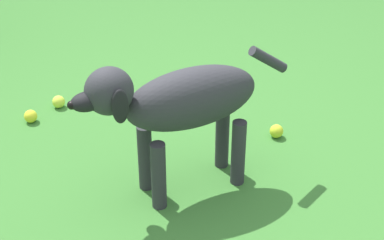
# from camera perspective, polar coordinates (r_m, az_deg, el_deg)

# --- Properties ---
(ground) EXTENTS (14.00, 14.00, 0.00)m
(ground) POSITION_cam_1_polar(r_m,az_deg,el_deg) (2.72, -1.03, -3.99)
(ground) COLOR #38722D
(dog) EXTENTS (0.57, 0.80, 0.63)m
(dog) POSITION_cam_1_polar(r_m,az_deg,el_deg) (2.34, -1.20, 1.62)
(dog) COLOR #2D2D33
(dog) RESTS_ON ground
(tennis_ball_0) EXTENTS (0.07, 0.07, 0.07)m
(tennis_ball_0) POSITION_cam_1_polar(r_m,az_deg,el_deg) (3.20, -12.62, 1.72)
(tennis_ball_0) COLOR #CBE240
(tennis_ball_0) RESTS_ON ground
(tennis_ball_3) EXTENTS (0.07, 0.07, 0.07)m
(tennis_ball_3) POSITION_cam_1_polar(r_m,az_deg,el_deg) (2.91, 8.07, -1.06)
(tennis_ball_3) COLOR #C2D32C
(tennis_ball_3) RESTS_ON ground
(tennis_ball_4) EXTENTS (0.07, 0.07, 0.07)m
(tennis_ball_4) POSITION_cam_1_polar(r_m,az_deg,el_deg) (3.10, -15.16, 0.35)
(tennis_ball_4) COLOR yellow
(tennis_ball_4) RESTS_ON ground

